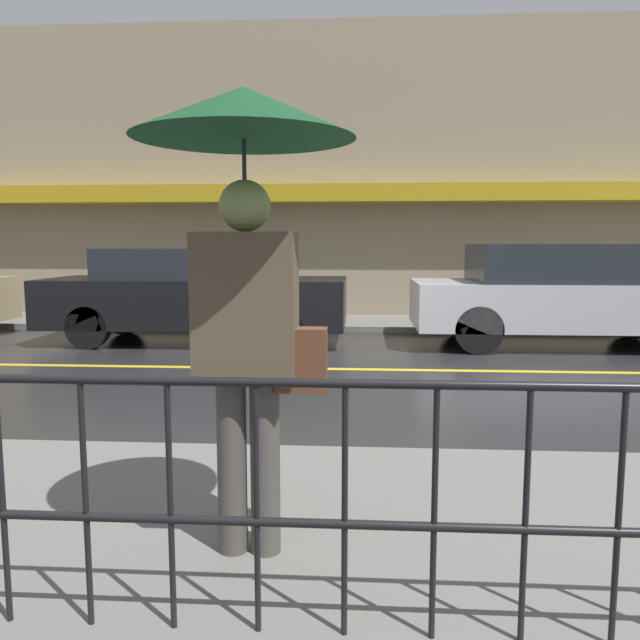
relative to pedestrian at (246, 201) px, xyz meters
The scene contains 9 objects.
ground_plane 5.30m from the pedestrian, 82.63° to the left, with size 80.00×80.00×0.00m, color #262628.
sidewalk_near 1.89m from the pedestrian, 29.55° to the left, with size 28.00×2.48×0.10m.
sidewalk_far 9.43m from the pedestrian, 86.04° to the left, with size 28.00×1.90×0.10m.
lane_marking 5.30m from the pedestrian, 82.63° to the left, with size 25.20×0.12×0.01m.
building_storefront 10.41m from the pedestrian, 86.45° to the left, with size 28.00×0.85×6.07m.
railing_foreground 1.39m from the pedestrian, 44.38° to the right, with size 12.00×0.04×1.00m.
pedestrian is the anchor object (origin of this frame).
car_black 7.42m from the pedestrian, 107.12° to the left, with size 4.80×1.74×1.52m.
car_silver 7.96m from the pedestrian, 62.90° to the left, with size 4.56×1.86×1.58m.
Camera 1 is at (-0.11, -7.81, 1.59)m, focal length 35.00 mm.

